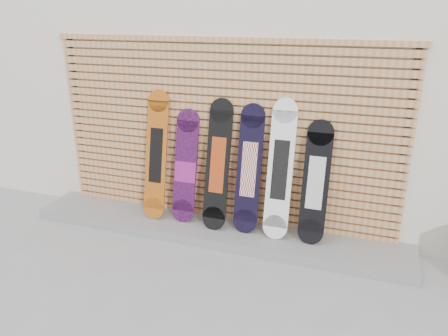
{
  "coord_description": "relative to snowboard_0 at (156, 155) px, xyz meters",
  "views": [
    {
      "loc": [
        1.53,
        -3.72,
        2.58
      ],
      "look_at": [
        -0.04,
        0.75,
        0.85
      ],
      "focal_mm": 35.0,
      "sensor_mm": 36.0,
      "label": 1
    }
  ],
  "objects": [
    {
      "name": "building",
      "position": [
        1.42,
        2.73,
        0.9
      ],
      "size": [
        12.0,
        5.0,
        3.6
      ],
      "primitive_type": "cube",
      "color": "silver",
      "rests_on": "ground"
    },
    {
      "name": "snowboard_5",
      "position": [
        1.94,
        0.01,
        -0.11
      ],
      "size": [
        0.29,
        0.34,
        1.36
      ],
      "color": "black",
      "rests_on": "concrete_step"
    },
    {
      "name": "snowboard_2",
      "position": [
        0.8,
        -0.01,
        -0.03
      ],
      "size": [
        0.28,
        0.38,
        1.51
      ],
      "color": "black",
      "rests_on": "concrete_step"
    },
    {
      "name": "snowboard_1",
      "position": [
        0.38,
        0.02,
        -0.11
      ],
      "size": [
        0.28,
        0.31,
        1.36
      ],
      "color": "black",
      "rests_on": "concrete_step"
    },
    {
      "name": "snowboard_3",
      "position": [
        1.18,
        0.01,
        -0.04
      ],
      "size": [
        0.28,
        0.33,
        1.48
      ],
      "color": "black",
      "rests_on": "concrete_step"
    },
    {
      "name": "snowboard_4",
      "position": [
        1.54,
        -0.0,
        -0.0
      ],
      "size": [
        0.28,
        0.35,
        1.56
      ],
      "color": "white",
      "rests_on": "concrete_step"
    },
    {
      "name": "concrete_step",
      "position": [
        0.77,
        -0.09,
        -0.84
      ],
      "size": [
        4.6,
        0.7,
        0.12
      ],
      "primitive_type": "cube",
      "color": "gray",
      "rests_on": "ground"
    },
    {
      "name": "slat_wall",
      "position": [
        0.77,
        0.2,
        0.31
      ],
      "size": [
        4.26,
        0.08,
        2.29
      ],
      "color": "tan",
      "rests_on": "ground"
    },
    {
      "name": "ground",
      "position": [
        0.92,
        -0.77,
        -0.9
      ],
      "size": [
        80.0,
        80.0,
        0.0
      ],
      "primitive_type": "plane",
      "color": "#98989B",
      "rests_on": "ground"
    },
    {
      "name": "snowboard_0",
      "position": [
        0.0,
        0.0,
        0.0
      ],
      "size": [
        0.27,
        0.35,
        1.57
      ],
      "color": "#B85713",
      "rests_on": "concrete_step"
    }
  ]
}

